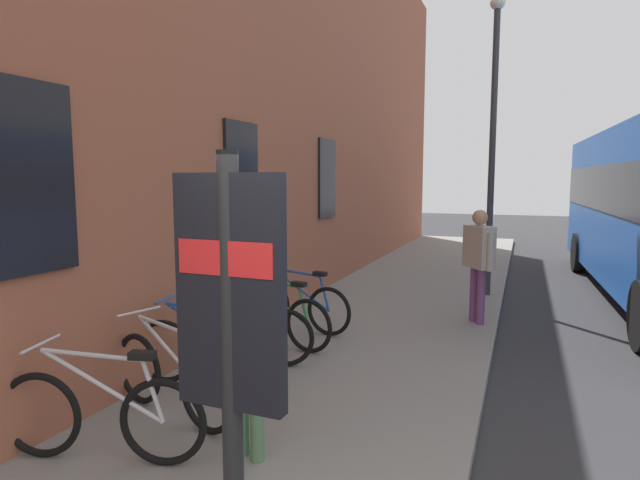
# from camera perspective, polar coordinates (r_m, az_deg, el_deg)

# --- Properties ---
(ground) EXTENTS (60.00, 60.00, 0.00)m
(ground) POSITION_cam_1_polar(r_m,az_deg,el_deg) (7.60, 25.82, -12.39)
(ground) COLOR #2D2D30
(sidewalk_pavement) EXTENTS (24.00, 3.50, 0.12)m
(sidewalk_pavement) POSITION_cam_1_polar(r_m,az_deg,el_deg) (9.70, 8.32, -7.35)
(sidewalk_pavement) COLOR gray
(sidewalk_pavement) RESTS_ON ground
(station_facade) EXTENTS (22.00, 0.65, 8.88)m
(station_facade) POSITION_cam_1_polar(r_m,az_deg,el_deg) (11.16, -0.87, 17.17)
(station_facade) COLOR #9E563D
(station_facade) RESTS_ON ground
(bicycle_mid_rack) EXTENTS (0.60, 1.73, 0.97)m
(bicycle_mid_rack) POSITION_cam_1_polar(r_m,az_deg,el_deg) (4.78, -22.55, -17.07)
(bicycle_mid_rack) COLOR black
(bicycle_mid_rack) RESTS_ON sidewalk_pavement
(bicycle_end_of_row) EXTENTS (0.66, 1.71, 0.97)m
(bicycle_end_of_row) POSITION_cam_1_polar(r_m,az_deg,el_deg) (5.37, -15.81, -14.14)
(bicycle_end_of_row) COLOR black
(bicycle_end_of_row) RESTS_ON sidewalk_pavement
(bicycle_beside_lamp) EXTENTS (0.48, 1.76, 0.97)m
(bicycle_beside_lamp) POSITION_cam_1_polar(r_m,az_deg,el_deg) (6.01, -11.94, -11.77)
(bicycle_beside_lamp) COLOR black
(bicycle_beside_lamp) RESTS_ON sidewalk_pavement
(bicycle_by_door) EXTENTS (0.58, 1.74, 0.97)m
(bicycle_by_door) POSITION_cam_1_polar(r_m,az_deg,el_deg) (6.62, -8.25, -9.96)
(bicycle_by_door) COLOR black
(bicycle_by_door) RESTS_ON sidewalk_pavement
(bicycle_under_window) EXTENTS (0.53, 1.75, 0.97)m
(bicycle_under_window) POSITION_cam_1_polar(r_m,az_deg,el_deg) (7.27, -4.68, -8.40)
(bicycle_under_window) COLOR black
(bicycle_under_window) RESTS_ON sidewalk_pavement
(bicycle_leaning_wall) EXTENTS (0.49, 1.76, 0.97)m
(bicycle_leaning_wall) POSITION_cam_1_polar(r_m,az_deg,el_deg) (7.97, -2.28, -7.04)
(bicycle_leaning_wall) COLOR black
(bicycle_leaning_wall) RESTS_ON sidewalk_pavement
(transit_info_sign) EXTENTS (0.11, 0.55, 2.40)m
(transit_info_sign) POSITION_cam_1_polar(r_m,az_deg,el_deg) (2.51, -9.63, -8.99)
(transit_info_sign) COLOR black
(transit_info_sign) RESTS_ON sidewalk_pavement
(pedestrian_by_facade) EXTENTS (0.56, 0.53, 1.79)m
(pedestrian_by_facade) POSITION_cam_1_polar(r_m,az_deg,el_deg) (8.62, 16.78, -1.50)
(pedestrian_by_facade) COLOR #723F72
(pedestrian_by_facade) RESTS_ON sidewalk_pavement
(pedestrian_near_bus) EXTENTS (0.33, 0.60, 1.61)m
(pedestrian_near_bus) POSITION_cam_1_polar(r_m,az_deg,el_deg) (4.33, -7.77, -10.75)
(pedestrian_near_bus) COLOR #4C724C
(pedestrian_near_bus) RESTS_ON sidewalk_pavement
(street_lamp) EXTENTS (0.28, 0.28, 5.67)m
(street_lamp) POSITION_cam_1_polar(r_m,az_deg,el_deg) (10.79, 18.21, 11.91)
(street_lamp) COLOR #333338
(street_lamp) RESTS_ON sidewalk_pavement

